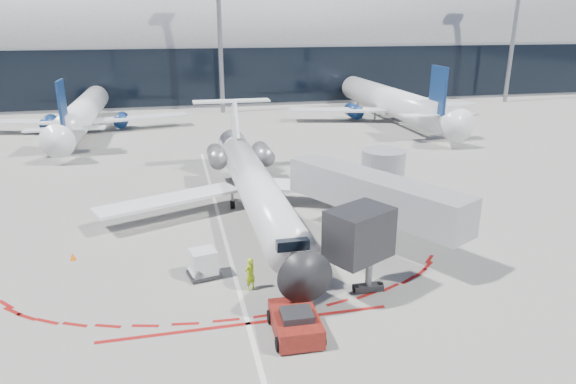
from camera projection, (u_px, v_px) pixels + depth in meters
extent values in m
plane|color=slate|center=(223.00, 232.00, 35.20)|extent=(260.00, 260.00, 0.00)
cube|color=silver|center=(220.00, 221.00, 37.04)|extent=(0.25, 40.00, 0.01)
cube|color=maroon|center=(248.00, 324.00, 24.57)|extent=(14.00, 0.25, 0.01)
cube|color=#929498|center=(185.00, 71.00, 93.68)|extent=(150.00, 24.00, 10.00)
cylinder|color=#929498|center=(183.00, 42.00, 92.08)|extent=(150.00, 24.00, 24.00)
cube|color=black|center=(188.00, 77.00, 82.54)|extent=(150.00, 0.20, 9.00)
cube|color=gray|center=(373.00, 194.00, 31.78)|extent=(8.22, 12.61, 2.30)
cube|color=black|center=(359.00, 234.00, 25.84)|extent=(3.86, 3.44, 2.60)
cylinder|color=slate|center=(369.00, 271.00, 27.14)|extent=(0.36, 0.36, 2.40)
cube|color=black|center=(368.00, 287.00, 27.45)|extent=(1.60, 0.60, 0.30)
cylinder|color=gray|center=(382.00, 182.00, 38.11)|extent=(3.20, 3.20, 4.80)
cylinder|color=black|center=(380.00, 209.00, 38.79)|extent=(4.00, 4.00, 0.50)
cylinder|color=slate|center=(220.00, 29.00, 76.62)|extent=(0.70, 0.70, 25.00)
cylinder|color=slate|center=(514.00, 28.00, 87.12)|extent=(0.70, 0.70, 25.00)
cylinder|color=silver|center=(257.00, 188.00, 36.80)|extent=(2.70, 22.00, 2.70)
cone|color=black|center=(298.00, 264.00, 25.34)|extent=(2.70, 2.80, 2.70)
cone|color=silver|center=(234.00, 147.00, 48.63)|extent=(2.70, 3.60, 2.70)
cube|color=black|center=(291.00, 241.00, 26.65)|extent=(1.70, 1.40, 0.55)
cube|color=silver|center=(169.00, 200.00, 37.18)|extent=(10.71, 6.35, 0.31)
cube|color=silver|center=(332.00, 188.00, 39.78)|extent=(10.71, 6.35, 0.31)
cube|color=silver|center=(235.00, 124.00, 46.94)|extent=(0.25, 4.69, 4.77)
cube|color=silver|center=(231.00, 101.00, 48.31)|extent=(7.20, 1.60, 0.16)
cylinder|color=slate|center=(216.00, 156.00, 44.43)|extent=(1.50, 3.40, 1.50)
cylinder|color=slate|center=(263.00, 154.00, 45.29)|extent=(1.50, 3.40, 1.50)
cylinder|color=black|center=(284.00, 272.00, 28.96)|extent=(0.22, 0.56, 0.56)
cylinder|color=black|center=(233.00, 205.00, 39.45)|extent=(0.30, 0.64, 0.64)
cylinder|color=black|center=(271.00, 202.00, 40.08)|extent=(0.30, 0.64, 0.64)
cylinder|color=slate|center=(284.00, 268.00, 28.88)|extent=(0.18, 0.18, 1.10)
cube|color=#5A0F0C|center=(295.00, 323.00, 23.62)|extent=(2.13, 3.32, 0.92)
cube|color=black|center=(297.00, 315.00, 23.14)|extent=(1.46, 1.26, 0.36)
cylinder|color=slate|center=(286.00, 302.00, 25.77)|extent=(0.17, 2.66, 0.10)
cylinder|color=black|center=(279.00, 344.00, 22.47)|extent=(0.30, 0.66, 0.65)
cylinder|color=black|center=(322.00, 339.00, 22.83)|extent=(0.30, 0.66, 0.65)
cylinder|color=black|center=(271.00, 317.00, 24.56)|extent=(0.30, 0.66, 0.65)
cylinder|color=black|center=(310.00, 312.00, 24.92)|extent=(0.30, 0.66, 0.65)
imported|color=#AEDA17|center=(250.00, 274.00, 27.42)|extent=(0.81, 0.75, 1.86)
cube|color=black|center=(204.00, 274.00, 29.04)|extent=(2.00, 1.80, 0.19)
cube|color=silver|center=(203.00, 262.00, 28.79)|extent=(1.62, 1.56, 1.38)
cylinder|color=black|center=(195.00, 282.00, 28.30)|extent=(0.12, 0.19, 0.17)
cylinder|color=black|center=(219.00, 277.00, 28.86)|extent=(0.12, 0.19, 0.17)
cylinder|color=black|center=(190.00, 273.00, 29.27)|extent=(0.12, 0.19, 0.17)
cylinder|color=black|center=(213.00, 269.00, 29.82)|extent=(0.12, 0.19, 0.17)
cone|color=#F96105|center=(73.00, 256.00, 30.98)|extent=(0.36, 0.36, 0.50)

